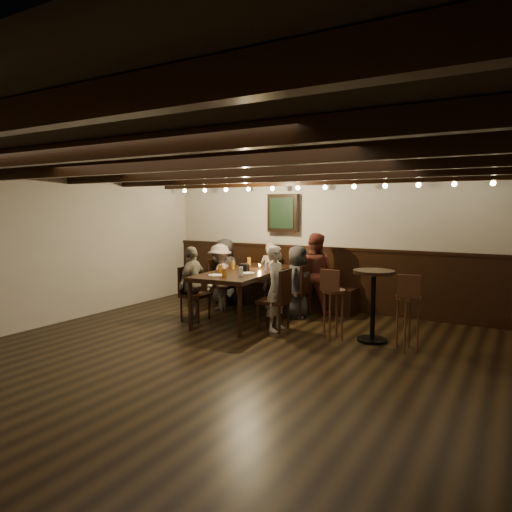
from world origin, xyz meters
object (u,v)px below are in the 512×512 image
Objects in this scene: dining_table at (245,275)px; chair_left_far at (194,304)px; chair_right_far at (275,311)px; person_right_near at (297,282)px; person_bench_centre at (271,275)px; person_left_far at (192,283)px; bar_stool_right at (408,322)px; chair_right_near at (295,301)px; person_bench_left at (225,271)px; chair_left_near at (221,294)px; person_bench_right at (314,273)px; bar_stool_left at (333,313)px; person_left_near at (220,277)px; person_right_far at (277,288)px; high_top_table at (373,295)px.

chair_left_far is at bearing -147.95° from dining_table.
person_right_near is (-0.05, 0.90, 0.32)m from chair_right_far.
person_bench_centre is 0.99× the size of person_left_far.
bar_stool_right is (2.80, -1.42, -0.23)m from person_bench_centre.
person_left_far is (-0.71, -0.51, -0.13)m from dining_table.
chair_right_far is 0.77× the size of person_bench_centre.
dining_table is 2.40× the size of chair_right_far.
person_bench_left is at bearing 74.47° from chair_right_near.
chair_left_near is 1.73m from person_bench_right.
chair_left_near is at bearing 147.97° from dining_table.
bar_stool_left is (2.38, 0.09, 0.10)m from chair_left_far.
chair_left_far is 0.73× the size of person_bench_centre.
chair_right_near is 0.89× the size of bar_stool_right.
person_right_far is at bearing 59.04° from person_left_near.
chair_left_near is 0.96m from person_left_far.
chair_right_near is (1.43, 0.13, -0.01)m from chair_left_near.
bar_stool_left is (0.89, -1.40, -0.33)m from person_bench_right.
bar_stool_left is at bearing 87.09° from chair_left_far.
person_left_far is at bearing 120.96° from person_right_near.
person_left_far reaches higher than bar_stool_left.
high_top_table is (2.96, -0.60, 0.37)m from chair_left_near.
chair_left_far is 2.92m from high_top_table.
chair_right_far is at bearing 140.19° from person_bench_left.
high_top_table is at bearing 73.48° from chair_left_near.
chair_left_near is 1.70m from chair_right_far.
chair_right_near is (0.68, 0.51, -0.47)m from dining_table.
person_right_near reaches higher than chair_left_near.
person_left_far reaches higher than bar_stool_right.
person_bench_left is (-1.73, 1.20, 0.35)m from chair_right_far.
person_left_far is 2.43m from bar_stool_left.
chair_left_far reaches higher than dining_table.
high_top_table is (1.45, 0.17, 0.37)m from chair_right_far.
high_top_table reaches higher than chair_left_far.
chair_right_far is 0.76× the size of person_left_far.
chair_left_far is at bearing 90.00° from chair_right_far.
chair_right_far is at bearing 90.00° from chair_left_far.
chair_right_near is 0.73× the size of person_right_near.
person_left_near is 2.63m from bar_stool_left.
person_right_near is at bearing 0.00° from person_right_far.
chair_right_near is 1.76m from person_left_far.
chair_right_near is 0.97m from person_right_far.
chair_left_near is at bearing 90.00° from person_left_near.
person_left_near is (-1.54, 0.77, 0.31)m from chair_right_far.
person_right_near is (-0.11, -0.46, -0.10)m from person_bench_right.
dining_table is at bearing 122.05° from chair_left_far.
person_bench_left is at bearing -158.12° from chair_left_near.
dining_table is 2.44× the size of chair_left_near.
person_bench_right is 1.71m from person_left_near.
chair_left_near is 0.90m from chair_left_far.
person_left_far is (0.27, -1.33, -0.02)m from person_bench_left.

